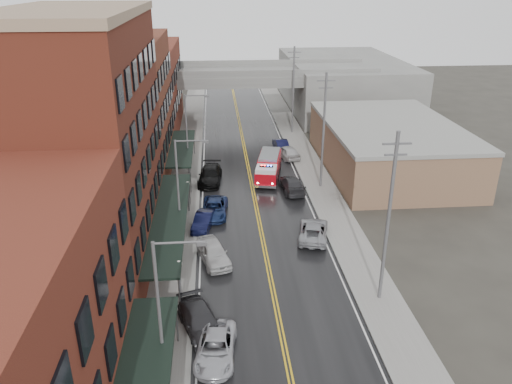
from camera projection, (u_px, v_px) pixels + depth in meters
road at (257, 210)px, 47.59m from camera, size 11.00×160.00×0.02m
sidewalk_left at (180, 212)px, 47.00m from camera, size 3.00×160.00×0.15m
sidewalk_right at (332, 206)px, 48.13m from camera, size 3.00×160.00×0.15m
curb_left at (197, 211)px, 47.13m from camera, size 0.30×160.00×0.15m
curb_right at (315, 207)px, 48.00m from camera, size 0.30×160.00×0.15m
brick_building_b at (85, 146)px, 36.60m from camera, size 9.00×20.00×18.00m
brick_building_c at (124, 109)px, 53.20m from camera, size 9.00×15.00×15.00m
brick_building_far at (145, 89)px, 69.81m from camera, size 9.00×20.00×12.00m
tan_building at (388, 148)px, 56.99m from camera, size 14.00×22.00×5.00m
right_far_block at (343, 83)px, 84.00m from camera, size 18.00×30.00×8.00m
awning_1 at (170, 217)px, 39.43m from camera, size 2.60×18.00×3.09m
awning_2 at (182, 148)px, 55.44m from camera, size 2.60×13.00×3.09m
globe_lamp_1 at (179, 271)px, 33.37m from camera, size 0.44×0.44×3.12m
globe_lamp_2 at (188, 190)px, 46.18m from camera, size 0.44×0.44×3.12m
street_lamp_0 at (164, 309)px, 24.90m from camera, size 2.64×0.22×9.00m
street_lamp_1 at (181, 186)px, 39.54m from camera, size 2.64×0.22×9.00m
street_lamp_2 at (189, 130)px, 54.18m from camera, size 2.64×0.22×9.00m
utility_pole_0 at (389, 217)px, 31.93m from camera, size 1.80×0.24×12.00m
utility_pole_1 at (324, 129)px, 50.23m from camera, size 1.80×0.24×12.00m
utility_pole_2 at (293, 89)px, 68.53m from camera, size 1.80×0.24×12.00m
overpass at (238, 82)px, 74.50m from camera, size 40.00×10.00×7.50m
fire_truck at (268, 167)px, 54.45m from camera, size 3.94×7.37×2.58m
parked_car_left_2 at (216, 348)px, 28.90m from camera, size 2.70×5.01×1.34m
parked_car_left_3 at (201, 321)px, 31.01m from camera, size 3.53×5.40×1.45m
parked_car_left_4 at (213, 252)px, 38.62m from camera, size 3.13×5.09×1.62m
parked_car_left_5 at (203, 221)px, 43.90m from camera, size 2.24×4.32×1.36m
parked_car_left_6 at (214, 208)px, 46.21m from camera, size 2.74×5.23×1.40m
parked_car_left_7 at (210, 175)px, 53.64m from camera, size 2.84×5.88×1.65m
parked_car_right_0 at (313, 230)px, 42.17m from camera, size 3.49×5.52×1.42m
parked_car_right_1 at (292, 184)px, 51.45m from camera, size 2.45×5.29×1.50m
parked_car_right_2 at (287, 152)px, 60.95m from camera, size 3.04×4.95×1.57m
parked_car_right_3 at (281, 144)px, 63.95m from camera, size 1.80×4.43×1.43m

